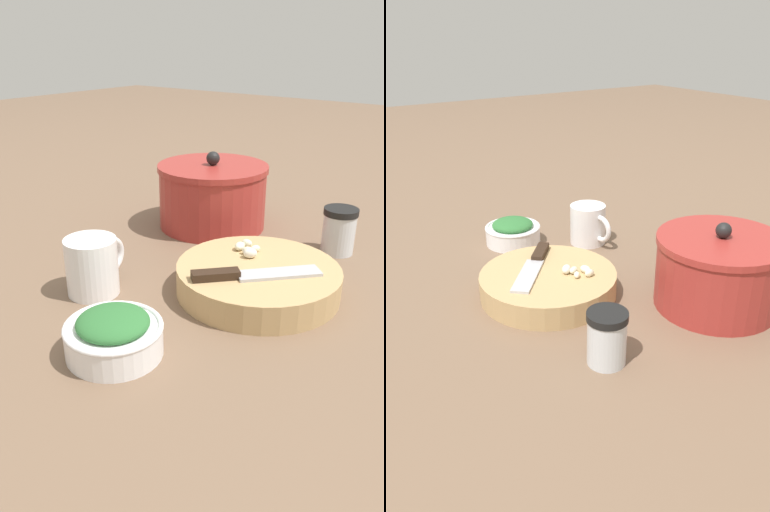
% 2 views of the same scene
% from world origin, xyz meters
% --- Properties ---
extents(ground_plane, '(5.00, 5.00, 0.00)m').
position_xyz_m(ground_plane, '(0.00, 0.00, 0.00)').
color(ground_plane, brown).
extents(cutting_board, '(0.26, 0.26, 0.05)m').
position_xyz_m(cutting_board, '(0.08, -0.10, 0.02)').
color(cutting_board, tan).
rests_on(cutting_board, ground_plane).
extents(chef_knife, '(0.17, 0.16, 0.01)m').
position_xyz_m(chef_knife, '(0.03, -0.10, 0.05)').
color(chef_knife, black).
rests_on(chef_knife, cutting_board).
extents(garlic_cloves, '(0.05, 0.06, 0.02)m').
position_xyz_m(garlic_cloves, '(0.11, -0.05, 0.05)').
color(garlic_cloves, beige).
rests_on(garlic_cloves, cutting_board).
extents(herb_bowl, '(0.13, 0.13, 0.06)m').
position_xyz_m(herb_bowl, '(-0.18, -0.04, 0.03)').
color(herb_bowl, white).
rests_on(herb_bowl, ground_plane).
extents(spice_jar, '(0.06, 0.06, 0.09)m').
position_xyz_m(spice_jar, '(0.31, -0.13, 0.04)').
color(spice_jar, silver).
rests_on(spice_jar, ground_plane).
extents(coffee_mug, '(0.12, 0.08, 0.09)m').
position_xyz_m(coffee_mug, '(-0.08, 0.11, 0.05)').
color(coffee_mug, white).
rests_on(coffee_mug, ground_plane).
extents(stock_pot, '(0.23, 0.23, 0.16)m').
position_xyz_m(stock_pot, '(0.28, 0.14, 0.07)').
color(stock_pot, '#9E2D28').
rests_on(stock_pot, ground_plane).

